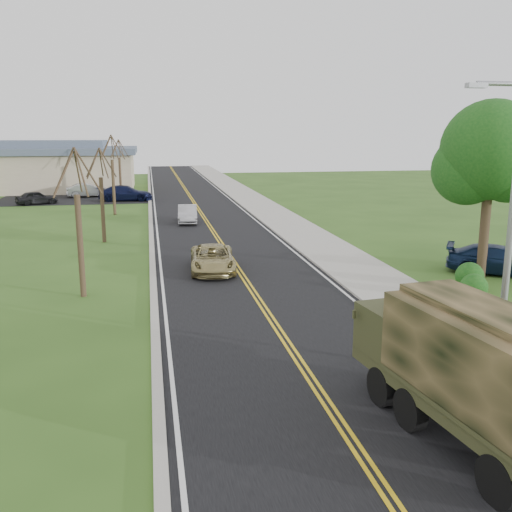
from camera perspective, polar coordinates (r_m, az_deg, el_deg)
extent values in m
plane|color=#2F4F1A|center=(15.68, 5.97, -12.87)|extent=(160.00, 160.00, 0.00)
cube|color=black|center=(54.14, -6.14, 5.22)|extent=(8.00, 120.00, 0.01)
cube|color=#9E998E|center=(54.61, -1.78, 5.41)|extent=(0.30, 120.00, 0.12)
cube|color=#9E998E|center=(54.91, 0.03, 5.44)|extent=(3.20, 120.00, 0.10)
cube|color=#9E998E|center=(53.98, -10.55, 5.11)|extent=(0.30, 120.00, 0.10)
cylinder|color=gray|center=(16.18, 24.07, 1.79)|extent=(0.18, 0.18, 8.00)
cylinder|color=gray|center=(15.66, 23.46, 15.53)|extent=(1.40, 0.12, 0.12)
cube|color=gray|center=(15.29, 21.18, 15.62)|extent=(0.50, 0.22, 0.12)
cylinder|color=#38281C|center=(28.33, 21.93, 3.05)|extent=(0.44, 0.44, 5.04)
sphere|color=#144614|center=(28.03, 22.48, 9.77)|extent=(4.50, 4.50, 4.50)
sphere|color=#144614|center=(28.08, 20.39, 8.09)|extent=(3.24, 3.24, 3.24)
sphere|color=#144614|center=(28.11, 24.02, 8.36)|extent=(3.42, 3.42, 3.42)
cylinder|color=#38281C|center=(24.18, -17.16, 0.92)|extent=(0.24, 0.24, 4.20)
cylinder|color=#38281C|center=(23.86, -16.44, 8.16)|extent=(1.01, 0.33, 1.90)
cylinder|color=#38281C|center=(24.40, -17.36, 8.01)|extent=(0.13, 1.29, 1.74)
cylinder|color=#38281C|center=(24.02, -18.67, 8.05)|extent=(0.98, 0.43, 1.90)
cylinder|color=#38281C|center=(23.37, -18.70, 7.75)|extent=(0.79, 1.05, 1.77)
cylinder|color=#38281C|center=(23.35, -17.08, 8.04)|extent=(0.58, 0.90, 1.90)
cylinder|color=#38281C|center=(35.99, -15.08, 4.45)|extent=(0.24, 0.24, 3.96)
cylinder|color=#38281C|center=(35.82, -14.60, 9.04)|extent=(0.96, 0.32, 1.79)
cylinder|color=#38281C|center=(36.31, -15.22, 8.93)|extent=(0.12, 1.22, 1.65)
cylinder|color=#38281C|center=(35.93, -16.02, 8.97)|extent=(0.93, 0.41, 1.79)
cylinder|color=#38281C|center=(35.32, -15.99, 8.80)|extent=(0.75, 0.99, 1.67)
cylinder|color=#38281C|center=(35.32, -14.98, 8.98)|extent=(0.55, 0.85, 1.80)
cylinder|color=#38281C|center=(47.86, -14.06, 6.67)|extent=(0.24, 0.24, 4.44)
cylinder|color=#38281C|center=(47.78, -13.64, 10.53)|extent=(1.07, 0.35, 2.00)
cylinder|color=#38281C|center=(48.32, -14.17, 10.42)|extent=(0.13, 1.36, 1.84)
cylinder|color=#38281C|center=(47.89, -14.84, 10.47)|extent=(1.03, 0.46, 2.00)
cylinder|color=#38281C|center=(47.19, -14.79, 10.35)|extent=(0.83, 1.10, 1.87)
cylinder|color=#38281C|center=(47.22, -13.94, 10.49)|extent=(0.61, 0.95, 2.01)
cylinder|color=#38281C|center=(59.82, -13.41, 7.59)|extent=(0.24, 0.24, 4.08)
cylinder|color=#38281C|center=(59.76, -13.10, 10.43)|extent=(0.99, 0.33, 1.84)
cylinder|color=#38281C|center=(60.26, -13.49, 10.35)|extent=(0.13, 1.25, 1.69)
cylinder|color=#38281C|center=(59.86, -13.98, 10.39)|extent=(0.95, 0.42, 1.85)
cylinder|color=#38281C|center=(59.22, -13.94, 10.30)|extent=(0.77, 1.02, 1.72)
cylinder|color=#38281C|center=(59.25, -13.32, 10.41)|extent=(0.57, 0.88, 1.85)
cube|color=tan|center=(70.72, -20.42, 7.89)|extent=(20.00, 12.00, 4.20)
cube|color=#475466|center=(70.60, -20.57, 9.83)|extent=(21.00, 13.00, 0.70)
cube|color=#475466|center=(70.59, -20.61, 10.40)|extent=(14.00, 8.00, 0.90)
cube|color=black|center=(60.22, -16.18, 5.53)|extent=(18.00, 10.00, 0.02)
cylinder|color=black|center=(11.91, 23.19, -19.98)|extent=(0.44, 1.02, 0.98)
cylinder|color=black|center=(13.85, 15.19, -14.58)|extent=(0.44, 1.02, 0.98)
cylinder|color=black|center=(14.90, 21.41, -13.04)|extent=(0.44, 1.02, 0.98)
cylinder|color=black|center=(14.80, 12.49, -12.61)|extent=(0.44, 1.02, 0.98)
cylinder|color=black|center=(15.78, 18.49, -11.35)|extent=(0.44, 1.02, 0.98)
cube|color=#35371E|center=(13.79, 19.90, -12.98)|extent=(2.95, 6.48, 0.31)
cube|color=#35371E|center=(15.20, 14.83, -7.14)|extent=(2.35, 1.97, 1.25)
cube|color=black|center=(15.79, 13.29, -5.64)|extent=(1.96, 0.33, 0.63)
cube|color=#35371E|center=(13.17, 22.04, -13.31)|extent=(2.84, 4.99, 0.13)
cube|color=black|center=(12.81, 22.39, -9.51)|extent=(2.84, 4.99, 1.79)
cube|color=black|center=(12.50, 22.74, -5.51)|extent=(2.04, 4.88, 0.22)
imported|color=#9E9159|center=(27.69, -4.37, -0.27)|extent=(2.40, 4.65, 1.25)
imported|color=#AEAEB3|center=(42.76, -6.87, 4.18)|extent=(1.61, 4.01, 1.30)
imported|color=#0F1E3A|center=(29.47, 23.06, -0.35)|extent=(5.02, 4.12, 1.37)
imported|color=black|center=(56.98, -21.10, 5.46)|extent=(4.00, 2.81, 1.27)
imported|color=#AEADB2|center=(61.81, -16.44, 6.34)|extent=(4.54, 2.19, 1.43)
imported|color=black|center=(57.45, -12.93, 6.14)|extent=(5.34, 2.53, 1.50)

